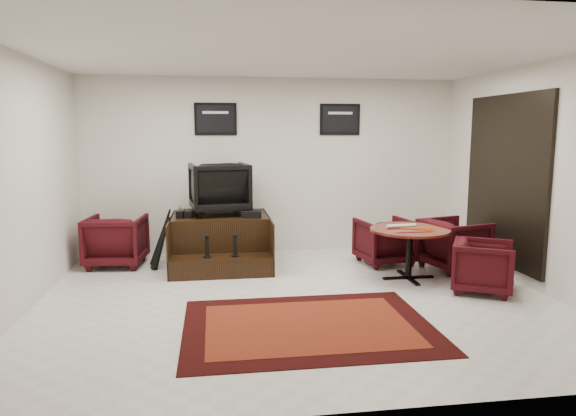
% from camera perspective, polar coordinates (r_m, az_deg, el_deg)
% --- Properties ---
extents(ground, '(6.00, 6.00, 0.00)m').
position_cam_1_polar(ground, '(6.14, 1.07, -10.06)').
color(ground, silver).
rests_on(ground, ground).
extents(room_shell, '(6.02, 5.02, 2.81)m').
position_cam_1_polar(room_shell, '(6.03, 4.78, 6.86)').
color(room_shell, silver).
rests_on(room_shell, ground).
extents(area_rug, '(2.50, 1.88, 0.01)m').
position_cam_1_polar(area_rug, '(5.34, 2.26, -12.92)').
color(area_rug, black).
rests_on(area_rug, ground).
extents(shine_podium, '(1.42, 1.46, 0.73)m').
position_cam_1_polar(shine_podium, '(7.69, -7.52, -3.73)').
color(shine_podium, black).
rests_on(shine_podium, ground).
extents(shine_chair, '(0.93, 0.88, 0.86)m').
position_cam_1_polar(shine_chair, '(7.70, -7.65, 2.50)').
color(shine_chair, black).
rests_on(shine_chair, shine_podium).
extents(shoes_pair, '(0.26, 0.30, 0.10)m').
position_cam_1_polar(shoes_pair, '(7.55, -11.34, -0.59)').
color(shoes_pair, black).
rests_on(shoes_pair, shine_podium).
extents(polish_kit, '(0.29, 0.21, 0.10)m').
position_cam_1_polar(polish_kit, '(7.38, -4.06, -0.68)').
color(polish_kit, black).
rests_on(polish_kit, shine_podium).
extents(umbrella_black, '(0.30, 0.11, 0.80)m').
position_cam_1_polar(umbrella_black, '(7.51, -13.87, -3.73)').
color(umbrella_black, black).
rests_on(umbrella_black, ground).
extents(umbrella_hooked, '(0.32, 0.12, 0.87)m').
position_cam_1_polar(umbrella_hooked, '(7.73, -13.85, -3.10)').
color(umbrella_hooked, black).
rests_on(umbrella_hooked, ground).
extents(armchair_side, '(0.86, 0.82, 0.82)m').
position_cam_1_polar(armchair_side, '(7.93, -18.55, -3.20)').
color(armchair_side, black).
rests_on(armchair_side, ground).
extents(meeting_table, '(1.04, 1.04, 0.68)m').
position_cam_1_polar(meeting_table, '(6.99, 13.35, -2.94)').
color(meeting_table, '#48100A').
rests_on(meeting_table, ground).
extents(table_chair_back, '(0.83, 0.79, 0.75)m').
position_cam_1_polar(table_chair_back, '(7.77, 10.66, -3.38)').
color(table_chair_back, black).
rests_on(table_chair_back, ground).
extents(table_chair_window, '(0.90, 0.94, 0.80)m').
position_cam_1_polar(table_chair_window, '(7.70, 17.98, -3.58)').
color(table_chair_window, black).
rests_on(table_chair_window, ground).
extents(table_chair_corner, '(0.89, 0.91, 0.70)m').
position_cam_1_polar(table_chair_corner, '(6.74, 20.87, -5.84)').
color(table_chair_corner, black).
rests_on(table_chair_corner, ground).
extents(paper_roll, '(0.42, 0.09, 0.05)m').
position_cam_1_polar(paper_roll, '(7.02, 12.45, -1.95)').
color(paper_roll, silver).
rests_on(paper_roll, meeting_table).
extents(table_clutter, '(0.56, 0.37, 0.01)m').
position_cam_1_polar(table_clutter, '(6.92, 13.98, -2.32)').
color(table_clutter, '#D65B0B').
rests_on(table_clutter, meeting_table).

